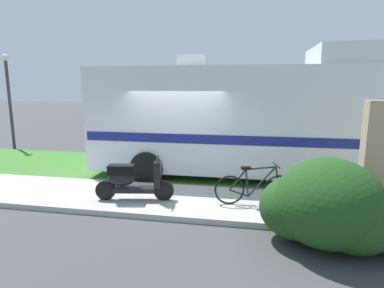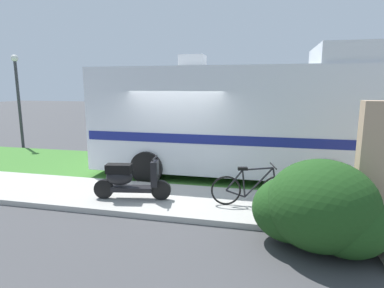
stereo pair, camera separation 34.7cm
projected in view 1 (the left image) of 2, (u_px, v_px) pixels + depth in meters
ground_plane at (176, 186)px, 8.41m from camera, size 80.00×80.00×0.00m
sidewalk at (164, 200)px, 7.24m from camera, size 24.00×2.00×0.12m
grass_strip at (187, 170)px, 9.85m from camera, size 24.00×3.40×0.08m
motorhome_rv at (235, 118)px, 9.05m from camera, size 7.82×2.70×3.62m
scooter at (131, 180)px, 7.00m from camera, size 1.73×0.59×0.97m
bicycle at (254, 188)px, 6.76m from camera, size 1.67×0.56×0.87m
pickup_truck_near at (202, 124)px, 13.80m from camera, size 5.61×2.12×1.80m
pickup_truck_far at (274, 117)px, 16.86m from camera, size 5.06×2.11×1.79m
bush_by_porch at (326, 208)px, 5.11m from camera, size 2.07×1.55×1.47m
bottle_spare at (380, 218)px, 5.85m from camera, size 0.07×0.07×0.24m
street_lamp_post at (9, 92)px, 12.90m from camera, size 0.28×0.28×3.88m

